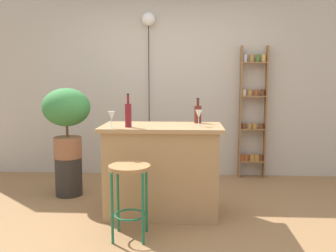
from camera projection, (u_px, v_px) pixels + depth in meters
The scene contains 12 objects.
ground at pixel (160, 224), 3.63m from camera, with size 12.00×12.00×0.00m, color olive.
back_wall at pixel (170, 80), 5.38m from camera, with size 6.40×0.10×2.80m, color #BCB2A3.
kitchen_counter at pixel (162, 170), 3.87m from camera, with size 1.24×0.65×0.94m.
bar_stool at pixel (130, 183), 3.26m from camera, with size 0.37×0.37×0.67m.
spice_shelf at pixel (253, 113), 5.24m from camera, with size 0.37×0.13×1.87m.
plant_stool at pixel (69, 176), 4.51m from camera, with size 0.32×0.32×0.47m, color #2D2823.
potted_plant at pixel (67, 114), 4.41m from camera, with size 0.57×0.51×0.84m.
bottle_olive_oil at pixel (198, 114), 4.00m from camera, with size 0.08×0.08×0.27m.
bottle_soda_blue at pixel (128, 114), 3.66m from camera, with size 0.07×0.07×0.33m.
wine_glass_left at pixel (199, 115), 3.74m from camera, with size 0.07×0.07×0.16m.
wine_glass_center at pixel (111, 116), 3.59m from camera, with size 0.07×0.07×0.16m.
pendant_globe_light at pixel (149, 23), 5.18m from camera, with size 0.19×0.19×2.34m.
Camera 1 is at (0.27, -3.46, 1.43)m, focal length 39.49 mm.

